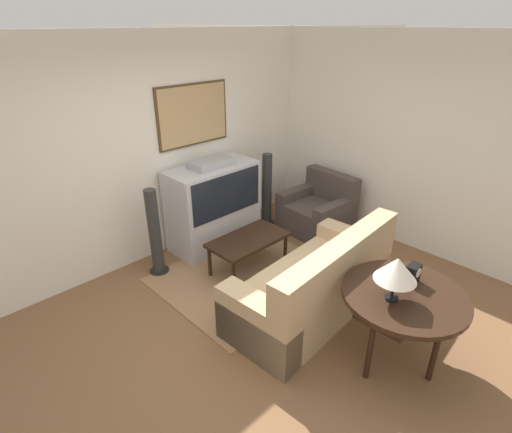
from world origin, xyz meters
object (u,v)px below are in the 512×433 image
speaker_tower_left (155,235)px  table_lamp (396,270)px  tv (214,205)px  mantel_clock (413,273)px  couch (315,286)px  armchair (318,212)px  console_table (404,300)px  speaker_tower_right (267,191)px  coffee_table (248,242)px

speaker_tower_left → table_lamp: bearing=-77.1°
tv → mantel_clock: (0.01, -2.72, 0.24)m
tv → couch: tv is taller
couch → armchair: size_ratio=2.10×
console_table → speaker_tower_left: 2.81m
armchair → mantel_clock: (-1.31, -1.99, 0.53)m
couch → speaker_tower_right: bearing=-125.8°
console_table → speaker_tower_left: speaker_tower_left is taller
tv → coffee_table: tv is taller
table_lamp → speaker_tower_left: (-0.61, 2.65, -0.49)m
armchair → console_table: armchair is taller
tv → table_lamp: tv is taller
couch → mantel_clock: size_ratio=11.53×
console_table → coffee_table: bearing=88.5°
couch → mantel_clock: 1.01m
armchair → speaker_tower_right: (-0.38, 0.66, 0.23)m
table_lamp → mantel_clock: (0.35, -0.00, -0.20)m
tv → speaker_tower_right: 0.94m
tv → speaker_tower_left: bearing=-175.7°
tv → table_lamp: 2.78m
tv → console_table: tv is taller
coffee_table → mantel_clock: 1.97m
mantel_clock → speaker_tower_left: speaker_tower_left is taller
speaker_tower_right → couch: bearing=-122.1°
couch → coffee_table: couch is taller
table_lamp → speaker_tower_right: bearing=64.3°
speaker_tower_right → mantel_clock: bearing=-109.3°
console_table → table_lamp: (-0.16, 0.05, 0.35)m
table_lamp → speaker_tower_right: table_lamp is taller
couch → speaker_tower_right: size_ratio=1.80×
table_lamp → couch: bearing=80.1°
speaker_tower_left → speaker_tower_right: 1.88m
armchair → console_table: size_ratio=0.89×
table_lamp → speaker_tower_left: table_lamp is taller
console_table → mantel_clock: (0.19, 0.05, 0.15)m
speaker_tower_left → coffee_table: bearing=-42.0°
speaker_tower_left → couch: bearing=-67.0°
console_table → speaker_tower_right: bearing=67.5°
speaker_tower_left → tv: bearing=4.3°
couch → table_lamp: 1.11m
table_lamp → mantel_clock: table_lamp is taller
armchair → coffee_table: size_ratio=0.97×
console_table → speaker_tower_left: (-0.76, 2.70, -0.14)m
couch → coffee_table: (0.05, 1.05, 0.07)m
armchair → coffee_table: bearing=-83.2°
console_table → table_lamp: bearing=163.2°
tv → speaker_tower_right: tv is taller
console_table → mantel_clock: mantel_clock is taller
couch → armchair: (1.50, 1.12, -0.05)m
mantel_clock → speaker_tower_right: size_ratio=0.16×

